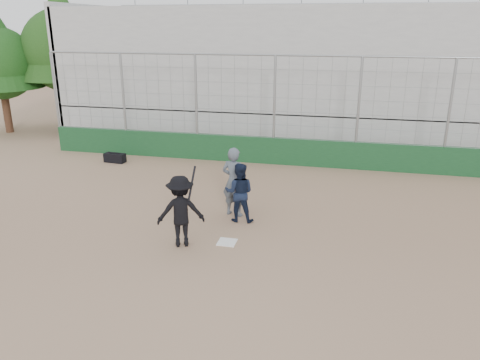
% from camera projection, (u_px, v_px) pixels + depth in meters
% --- Properties ---
extents(ground, '(90.00, 90.00, 0.00)m').
position_uv_depth(ground, '(227.00, 243.00, 11.35)').
color(ground, brown).
rests_on(ground, ground).
extents(home_plate, '(0.44, 0.44, 0.02)m').
position_uv_depth(home_plate, '(227.00, 242.00, 11.34)').
color(home_plate, white).
rests_on(home_plate, ground).
extents(backstop, '(18.10, 0.25, 4.04)m').
position_uv_depth(backstop, '(274.00, 139.00, 17.52)').
color(backstop, '#133B1D').
rests_on(backstop, ground).
extents(bleachers, '(20.25, 6.70, 6.98)m').
position_uv_depth(bleachers, '(292.00, 73.00, 21.47)').
color(bleachers, '#A1A1A1').
rests_on(bleachers, ground).
extents(tree_left, '(4.48, 4.48, 7.00)m').
position_uv_depth(tree_left, '(62.00, 39.00, 22.48)').
color(tree_left, '#322112').
rests_on(tree_left, ground).
extents(batter_at_plate, '(1.28, 1.02, 1.89)m').
position_uv_depth(batter_at_plate, '(181.00, 211.00, 10.97)').
color(batter_at_plate, black).
rests_on(batter_at_plate, ground).
extents(catcher_crouched, '(0.81, 0.64, 1.10)m').
position_uv_depth(catcher_crouched, '(239.00, 202.00, 12.42)').
color(catcher_crouched, black).
rests_on(catcher_crouched, ground).
extents(umpire, '(0.80, 0.62, 1.74)m').
position_uv_depth(umpire, '(234.00, 185.00, 12.73)').
color(umpire, '#4C5560').
rests_on(umpire, ground).
extents(equipment_bag, '(0.84, 0.43, 0.39)m').
position_uv_depth(equipment_bag, '(115.00, 158.00, 17.92)').
color(equipment_bag, black).
rests_on(equipment_bag, ground).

